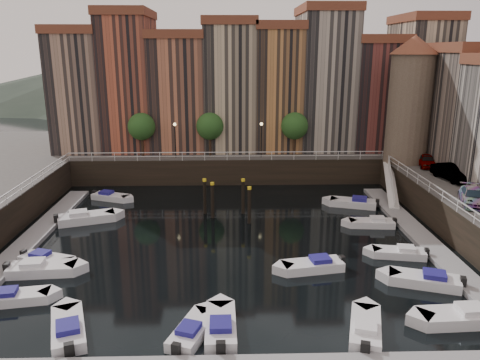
{
  "coord_description": "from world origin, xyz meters",
  "views": [
    {
      "loc": [
        0.07,
        -36.46,
        15.24
      ],
      "look_at": [
        1.16,
        4.0,
        3.97
      ],
      "focal_mm": 35.0,
      "sensor_mm": 36.0,
      "label": 1
    }
  ],
  "objects_px": {
    "corner_tower": "(410,98)",
    "boat_left_2": "(45,260)",
    "car_a": "(427,162)",
    "gangway": "(391,182)",
    "car_c": "(473,198)",
    "car_b": "(452,173)",
    "boat_left_1": "(41,269)",
    "mooring_pilings": "(227,200)",
    "boat_left_0": "(14,297)"
  },
  "relations": [
    {
      "from": "corner_tower",
      "to": "boat_left_2",
      "type": "relative_size",
      "value": 3.22
    },
    {
      "from": "corner_tower",
      "to": "car_a",
      "type": "xyz_separation_m",
      "value": [
        1.47,
        -2.6,
        -6.52
      ]
    },
    {
      "from": "gangway",
      "to": "car_c",
      "type": "bearing_deg",
      "value": -74.83
    },
    {
      "from": "car_b",
      "to": "car_c",
      "type": "height_order",
      "value": "car_b"
    },
    {
      "from": "boat_left_1",
      "to": "boat_left_2",
      "type": "relative_size",
      "value": 1.16
    },
    {
      "from": "corner_tower",
      "to": "gangway",
      "type": "height_order",
      "value": "corner_tower"
    },
    {
      "from": "mooring_pilings",
      "to": "car_a",
      "type": "distance_m",
      "value": 22.56
    },
    {
      "from": "boat_left_1",
      "to": "car_b",
      "type": "relative_size",
      "value": 1.04
    },
    {
      "from": "gangway",
      "to": "car_a",
      "type": "distance_m",
      "value": 5.08
    },
    {
      "from": "car_a",
      "to": "boat_left_1",
      "type": "bearing_deg",
      "value": -139.23
    },
    {
      "from": "car_c",
      "to": "car_b",
      "type": "bearing_deg",
      "value": 95.42
    },
    {
      "from": "mooring_pilings",
      "to": "boat_left_2",
      "type": "xyz_separation_m",
      "value": [
        -13.44,
        -9.71,
        -1.32
      ]
    },
    {
      "from": "boat_left_1",
      "to": "car_b",
      "type": "height_order",
      "value": "car_b"
    },
    {
      "from": "boat_left_0",
      "to": "car_b",
      "type": "height_order",
      "value": "car_b"
    },
    {
      "from": "gangway",
      "to": "boat_left_1",
      "type": "relative_size",
      "value": 1.68
    },
    {
      "from": "car_b",
      "to": "boat_left_2",
      "type": "bearing_deg",
      "value": -172.42
    },
    {
      "from": "gangway",
      "to": "boat_left_1",
      "type": "height_order",
      "value": "gangway"
    },
    {
      "from": "mooring_pilings",
      "to": "boat_left_0",
      "type": "bearing_deg",
      "value": -131.3
    },
    {
      "from": "mooring_pilings",
      "to": "car_b",
      "type": "height_order",
      "value": "car_b"
    },
    {
      "from": "boat_left_0",
      "to": "car_a",
      "type": "xyz_separation_m",
      "value": [
        34.82,
        21.83,
        3.35
      ]
    },
    {
      "from": "corner_tower",
      "to": "mooring_pilings",
      "type": "height_order",
      "value": "corner_tower"
    },
    {
      "from": "corner_tower",
      "to": "mooring_pilings",
      "type": "xyz_separation_m",
      "value": [
        -20.0,
        -9.23,
        -8.54
      ]
    },
    {
      "from": "boat_left_1",
      "to": "corner_tower",
      "type": "bearing_deg",
      "value": 27.38
    },
    {
      "from": "boat_left_1",
      "to": "car_b",
      "type": "bearing_deg",
      "value": 15.46
    },
    {
      "from": "boat_left_0",
      "to": "car_b",
      "type": "xyz_separation_m",
      "value": [
        35.01,
        16.46,
        3.45
      ]
    },
    {
      "from": "corner_tower",
      "to": "car_a",
      "type": "distance_m",
      "value": 7.17
    },
    {
      "from": "boat_left_0",
      "to": "boat_left_2",
      "type": "xyz_separation_m",
      "value": [
        -0.09,
        5.49,
        -0.01
      ]
    },
    {
      "from": "car_a",
      "to": "boat_left_0",
      "type": "bearing_deg",
      "value": -134.57
    },
    {
      "from": "gangway",
      "to": "boat_left_2",
      "type": "relative_size",
      "value": 1.94
    },
    {
      "from": "boat_left_0",
      "to": "mooring_pilings",
      "type": "bearing_deg",
      "value": 39.25
    },
    {
      "from": "mooring_pilings",
      "to": "boat_left_2",
      "type": "height_order",
      "value": "mooring_pilings"
    },
    {
      "from": "corner_tower",
      "to": "gangway",
      "type": "bearing_deg",
      "value": -122.8
    },
    {
      "from": "boat_left_0",
      "to": "car_b",
      "type": "relative_size",
      "value": 0.92
    },
    {
      "from": "car_b",
      "to": "corner_tower",
      "type": "bearing_deg",
      "value": 91.99
    },
    {
      "from": "boat_left_2",
      "to": "car_b",
      "type": "height_order",
      "value": "car_b"
    },
    {
      "from": "mooring_pilings",
      "to": "car_c",
      "type": "xyz_separation_m",
      "value": [
        20.01,
        -6.0,
        2.01
      ]
    },
    {
      "from": "gangway",
      "to": "boat_left_0",
      "type": "bearing_deg",
      "value": -146.8
    },
    {
      "from": "boat_left_2",
      "to": "car_b",
      "type": "bearing_deg",
      "value": 37.25
    },
    {
      "from": "gangway",
      "to": "mooring_pilings",
      "type": "bearing_deg",
      "value": -164.53
    },
    {
      "from": "car_c",
      "to": "car_a",
      "type": "bearing_deg",
      "value": 101.65
    },
    {
      "from": "mooring_pilings",
      "to": "car_a",
      "type": "relative_size",
      "value": 1.13
    },
    {
      "from": "gangway",
      "to": "car_a",
      "type": "xyz_separation_m",
      "value": [
        4.37,
        1.9,
        1.76
      ]
    },
    {
      "from": "corner_tower",
      "to": "car_a",
      "type": "bearing_deg",
      "value": -60.56
    },
    {
      "from": "mooring_pilings",
      "to": "boat_left_1",
      "type": "distance_m",
      "value": 17.41
    },
    {
      "from": "car_a",
      "to": "car_c",
      "type": "relative_size",
      "value": 0.88
    },
    {
      "from": "boat_left_0",
      "to": "car_a",
      "type": "bearing_deg",
      "value": 22.64
    },
    {
      "from": "car_a",
      "to": "car_b",
      "type": "xyz_separation_m",
      "value": [
        0.19,
        -5.38,
        0.11
      ]
    },
    {
      "from": "car_c",
      "to": "corner_tower",
      "type": "bearing_deg",
      "value": 108.26
    },
    {
      "from": "corner_tower",
      "to": "boat_left_0",
      "type": "relative_size",
      "value": 3.15
    },
    {
      "from": "corner_tower",
      "to": "car_c",
      "type": "bearing_deg",
      "value": -89.96
    }
  ]
}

